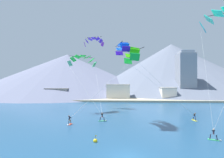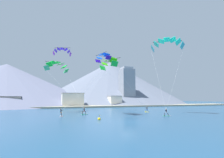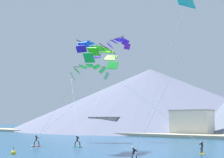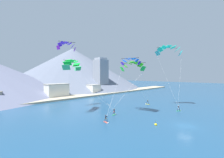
{
  "view_description": "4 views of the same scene",
  "coord_description": "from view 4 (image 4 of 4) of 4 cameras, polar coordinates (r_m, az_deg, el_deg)",
  "views": [
    {
      "loc": [
        -0.7,
        -18.82,
        8.27
      ],
      "look_at": [
        -2.37,
        18.82,
        8.53
      ],
      "focal_mm": 28.0,
      "sensor_mm": 36.0,
      "label": 1
    },
    {
      "loc": [
        -13.54,
        -27.01,
        3.91
      ],
      "look_at": [
        2.59,
        14.92,
        8.96
      ],
      "focal_mm": 28.0,
      "sensor_mm": 36.0,
      "label": 2
    },
    {
      "loc": [
        28.05,
        -19.93,
        4.19
      ],
      "look_at": [
        3.25,
        14.87,
        9.71
      ],
      "focal_mm": 50.0,
      "sensor_mm": 36.0,
      "label": 3
    },
    {
      "loc": [
        -32.55,
        -10.87,
        10.55
      ],
      "look_at": [
        -1.63,
        19.69,
        9.4
      ],
      "focal_mm": 24.0,
      "sensor_mm": 36.0,
      "label": 4
    }
  ],
  "objects": [
    {
      "name": "mountain_peak_west_ridge",
      "position": [
        132.95,
        -14.81,
        4.07
      ],
      "size": [
        113.98,
        113.98,
        33.2
      ],
      "color": "slate",
      "rests_on": "ground"
    },
    {
      "name": "parafoil_kite_near_lead",
      "position": [
        55.57,
        20.8,
        10.41
      ],
      "size": [
        9.58,
        9.15,
        19.36
      ],
      "color": "#25A9AE"
    },
    {
      "name": "kitesurfer_mid_center",
      "position": [
        34.37,
        -2.12,
        -15.38
      ],
      "size": [
        0.66,
        1.78,
        1.81
      ],
      "color": "#E54C33",
      "rests_on": "ground"
    },
    {
      "name": "parafoil_kite_far_left",
      "position": [
        43.63,
        -14.94,
        5.53
      ],
      "size": [
        9.96,
        13.1,
        13.43
      ],
      "color": "#3BB873"
    },
    {
      "name": "kitesurfer_near_lead",
      "position": [
        49.02,
        24.22,
        -10.48
      ],
      "size": [
        1.74,
        1.11,
        1.7
      ],
      "color": "#33B266",
      "rests_on": "ground"
    },
    {
      "name": "shore_building_harbour_front",
      "position": [
        83.66,
        -6.94,
        -3.89
      ],
      "size": [
        6.09,
        5.8,
        5.35
      ],
      "color": "silver",
      "rests_on": "ground"
    },
    {
      "name": "shore_building_quay_east",
      "position": [
        74.08,
        -20.29,
        -4.21
      ],
      "size": [
        10.05,
        6.14,
        6.53
      ],
      "color": "silver",
      "rests_on": "ground"
    },
    {
      "name": "parafoil_kite_distant_high_outer",
      "position": [
        51.33,
        -16.98,
        12.22
      ],
      "size": [
        6.25,
        2.38,
        2.83
      ],
      "color": "purple"
    },
    {
      "name": "race_marker_buoy",
      "position": [
        34.05,
        16.32,
        -16.32
      ],
      "size": [
        0.56,
        0.56,
        1.02
      ],
      "color": "yellow",
      "rests_on": "ground"
    },
    {
      "name": "parafoil_kite_near_trail",
      "position": [
        41.08,
        7.18,
        6.81
      ],
      "size": [
        15.96,
        6.48,
        13.88
      ],
      "color": "#3714A9"
    },
    {
      "name": "shoreline_strip",
      "position": [
        71.07,
        -17.71,
        -6.81
      ],
      "size": [
        180.0,
        10.0,
        0.7
      ],
      "primitive_type": "cube",
      "color": "tan",
      "rests_on": "ground"
    },
    {
      "name": "parafoil_kite_mid_center",
      "position": [
        42.82,
        7.78,
        5.16
      ],
      "size": [
        13.41,
        7.68,
        13.02
      ],
      "color": "green"
    },
    {
      "name": "kitesurfer_far_left",
      "position": [
        40.67,
        0.94,
        -12.7
      ],
      "size": [
        1.79,
        0.79,
        1.81
      ],
      "color": "#33B266",
      "rests_on": "ground"
    },
    {
      "name": "highrise_tower",
      "position": [
        92.65,
        -4.35,
        1.39
      ],
      "size": [
        7.0,
        7.0,
        21.11
      ],
      "color": "gray",
      "rests_on": "ground"
    },
    {
      "name": "ground_plane",
      "position": [
        35.91,
        26.0,
        -15.73
      ],
      "size": [
        400.0,
        400.0,
        0.0
      ],
      "primitive_type": "plane",
      "color": "navy"
    },
    {
      "name": "kitesurfer_near_trail",
      "position": [
        56.11,
        13.23,
        -8.89
      ],
      "size": [
        0.66,
        1.78,
        1.66
      ],
      "color": "yellow",
      "rests_on": "ground"
    }
  ]
}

